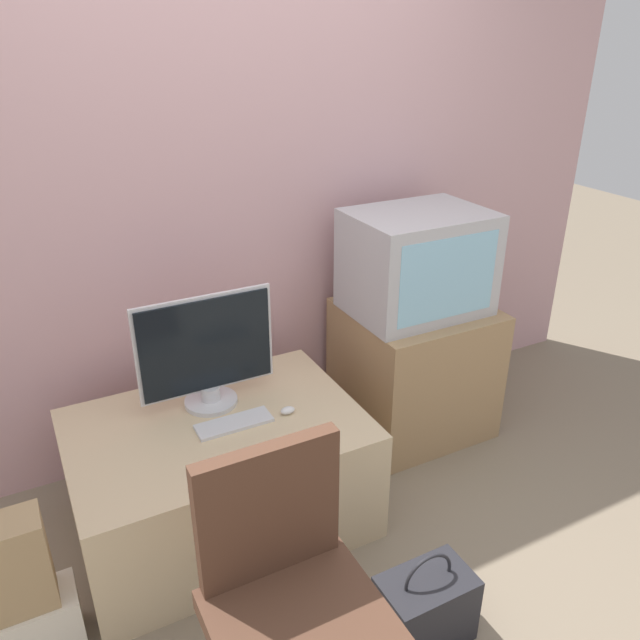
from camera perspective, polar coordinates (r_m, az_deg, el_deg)
The scene contains 12 objects.
ground_plane at distance 2.51m, azimuth 4.64°, elevation -25.24°, with size 12.00×12.00×0.00m, color #7F705B.
wall_back at distance 2.86m, azimuth -8.80°, elevation 12.28°, with size 4.40×0.05×2.60m.
desk at distance 2.69m, azimuth -9.13°, elevation -13.71°, with size 1.15×0.81×0.50m.
side_stand at distance 3.25m, azimuth 8.54°, elevation -4.36°, with size 0.68×0.63×0.68m.
main_monitor at distance 2.55m, azimuth -10.32°, elevation -2.92°, with size 0.57×0.22×0.48m.
keyboard at distance 2.52m, azimuth -7.87°, elevation -9.33°, with size 0.30×0.11×0.01m.
mouse at distance 2.56m, azimuth -2.98°, elevation -8.26°, with size 0.06×0.04×0.03m.
crt_tv at distance 2.98m, azimuth 8.89°, elevation 5.21°, with size 0.63×0.48×0.49m.
office_chair at distance 1.97m, azimuth -2.32°, elevation -26.64°, with size 0.59×0.59×0.92m.
cardboard_box_lower at distance 2.51m, azimuth -25.04°, elevation -24.20°, with size 0.33×0.18×0.23m.
cardboard_box_upper at distance 2.31m, azimuth -26.41°, elevation -19.49°, with size 0.23×0.15×0.34m.
handbag at distance 2.37m, azimuth 9.58°, elevation -24.49°, with size 0.32×0.20×0.37m.
Camera 1 is at (-0.89, -1.32, 1.94)m, focal length 35.00 mm.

